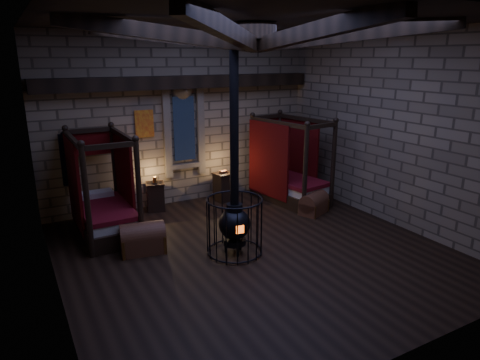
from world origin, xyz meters
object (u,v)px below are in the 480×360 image
bed_left (104,209)px  bed_right (288,181)px  trunk_right (314,204)px  stove (235,221)px  trunk_left (143,239)px

bed_left → bed_right: bed_right is taller
bed_left → trunk_right: 4.81m
bed_right → stove: bearing=-150.9°
bed_left → stove: size_ratio=0.53×
bed_left → bed_right: (4.67, -0.09, 0.00)m
bed_left → bed_right: 4.67m
bed_right → stove: size_ratio=0.54×
trunk_right → stove: stove is taller
bed_left → stove: 2.94m
bed_right → stove: (-2.71, -2.11, 0.12)m
bed_right → trunk_right: (-0.02, -1.13, -0.30)m
bed_left → trunk_left: (0.43, -1.31, -0.26)m
bed_right → trunk_right: 1.16m
trunk_left → stove: size_ratio=0.22×
bed_left → trunk_left: size_ratio=2.36×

